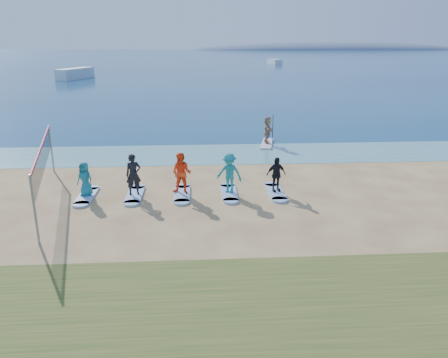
{
  "coord_description": "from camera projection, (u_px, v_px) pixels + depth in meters",
  "views": [
    {
      "loc": [
        -1.6,
        -15.54,
        6.73
      ],
      "look_at": [
        -0.47,
        2.0,
        1.1
      ],
      "focal_mm": 35.0,
      "sensor_mm": 36.0,
      "label": 1
    }
  ],
  "objects": [
    {
      "name": "student_3",
      "position": [
        229.0,
        173.0,
        19.63
      ],
      "size": [
        1.35,
        1.11,
        1.82
      ],
      "primitive_type": "imported",
      "rotation": [
        0.0,
        0.0,
        -0.43
      ],
      "color": "teal",
      "rests_on": "surfboard_3"
    },
    {
      "name": "surfboard_0",
      "position": [
        87.0,
        196.0,
        19.53
      ],
      "size": [
        0.7,
        2.2,
        0.09
      ],
      "primitive_type": "cube",
      "color": "#95BAE7",
      "rests_on": "ground"
    },
    {
      "name": "boat_offshore_a",
      "position": [
        76.0,
        79.0,
        78.46
      ],
      "size": [
        5.16,
        8.99,
        1.84
      ],
      "primitive_type": "cube",
      "rotation": [
        0.0,
        0.0,
        -0.35
      ],
      "color": "silver",
      "rests_on": "ground"
    },
    {
      "name": "ocean",
      "position": [
        199.0,
        58.0,
        168.98
      ],
      "size": [
        600.0,
        600.0,
        0.0
      ],
      "primitive_type": "plane",
      "color": "navy",
      "rests_on": "ground"
    },
    {
      "name": "student_2",
      "position": [
        182.0,
        173.0,
        19.5
      ],
      "size": [
        1.08,
        0.95,
        1.87
      ],
      "primitive_type": "imported",
      "rotation": [
        0.0,
        0.0,
        -0.31
      ],
      "color": "#FF4A1A",
      "rests_on": "surfboard_2"
    },
    {
      "name": "surfboard_2",
      "position": [
        182.0,
        194.0,
        19.8
      ],
      "size": [
        0.7,
        2.2,
        0.09
      ],
      "primitive_type": "cube",
      "color": "#95BAE7",
      "rests_on": "ground"
    },
    {
      "name": "student_4",
      "position": [
        276.0,
        174.0,
        19.8
      ],
      "size": [
        1.01,
        0.62,
        1.6
      ],
      "primitive_type": "imported",
      "rotation": [
        0.0,
        0.0,
        0.26
      ],
      "color": "black",
      "rests_on": "surfboard_4"
    },
    {
      "name": "island_ridge",
      "position": [
        332.0,
        49.0,
        307.86
      ],
      "size": [
        220.0,
        56.0,
        18.0
      ],
      "primitive_type": "ellipsoid",
      "color": "slate",
      "rests_on": "ground"
    },
    {
      "name": "student_1",
      "position": [
        133.0,
        174.0,
        19.37
      ],
      "size": [
        0.77,
        0.62,
        1.85
      ],
      "primitive_type": "imported",
      "rotation": [
        0.0,
        0.0,
        0.29
      ],
      "color": "black",
      "rests_on": "surfboard_1"
    },
    {
      "name": "surfboard_3",
      "position": [
        229.0,
        193.0,
        19.93
      ],
      "size": [
        0.7,
        2.2,
        0.09
      ],
      "primitive_type": "cube",
      "color": "#95BAE7",
      "rests_on": "ground"
    },
    {
      "name": "surfboard_1",
      "position": [
        135.0,
        195.0,
        19.66
      ],
      "size": [
        0.7,
        2.2,
        0.09
      ],
      "primitive_type": "cube",
      "color": "#95BAE7",
      "rests_on": "ground"
    },
    {
      "name": "paddleboarder",
      "position": [
        267.0,
        130.0,
        28.99
      ],
      "size": [
        0.57,
        1.66,
        1.78
      ],
      "primitive_type": "imported",
      "rotation": [
        0.0,
        0.0,
        1.6
      ],
      "color": "tan",
      "rests_on": "paddleboard"
    },
    {
      "name": "ground",
      "position": [
        239.0,
        221.0,
        16.92
      ],
      "size": [
        600.0,
        600.0,
        0.0
      ],
      "primitive_type": "plane",
      "color": "tan",
      "rests_on": "ground"
    },
    {
      "name": "boat_offshore_b",
      "position": [
        274.0,
        64.0,
        124.81
      ],
      "size": [
        3.62,
        6.38,
        1.38
      ],
      "primitive_type": "cube",
      "rotation": [
        0.0,
        0.0,
        0.24
      ],
      "color": "silver",
      "rests_on": "ground"
    },
    {
      "name": "volleyball_net",
      "position": [
        43.0,
        158.0,
        18.6
      ],
      "size": [
        2.21,
        8.84,
        2.5
      ],
      "rotation": [
        0.0,
        0.0,
        0.24
      ],
      "color": "gray",
      "rests_on": "ground"
    },
    {
      "name": "shallow_water",
      "position": [
        223.0,
        154.0,
        26.9
      ],
      "size": [
        600.0,
        600.0,
        0.0
      ],
      "primitive_type": "plane",
      "color": "teal",
      "rests_on": "ground"
    },
    {
      "name": "student_0",
      "position": [
        85.0,
        179.0,
        19.29
      ],
      "size": [
        0.87,
        0.72,
        1.53
      ],
      "primitive_type": "imported",
      "rotation": [
        0.0,
        0.0,
        -0.37
      ],
      "color": "teal",
      "rests_on": "surfboard_0"
    },
    {
      "name": "paddleboard",
      "position": [
        267.0,
        144.0,
        29.28
      ],
      "size": [
        1.36,
        3.08,
        0.12
      ],
      "primitive_type": "cube",
      "rotation": [
        0.0,
        0.0,
        -0.23
      ],
      "color": "silver",
      "rests_on": "ground"
    },
    {
      "name": "surfboard_4",
      "position": [
        275.0,
        192.0,
        20.06
      ],
      "size": [
        0.7,
        2.2,
        0.09
      ],
      "primitive_type": "cube",
      "color": "#95BAE7",
      "rests_on": "ground"
    }
  ]
}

